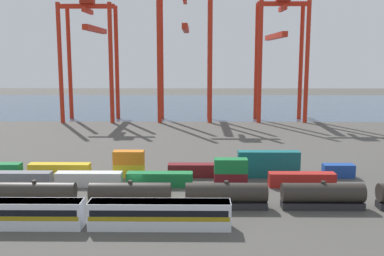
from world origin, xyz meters
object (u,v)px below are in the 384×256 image
at_px(gantry_crane_central, 185,40).
at_px(gantry_crane_east, 280,45).
at_px(shipping_container_4, 231,179).
at_px(shipping_container_9, 129,170).
at_px(gantry_crane_west, 90,44).
at_px(freight_tank_row, 226,195).
at_px(shipping_container_14, 338,171).
at_px(shipping_container_1, 19,179).
at_px(passenger_train, 86,213).

bearing_deg(gantry_crane_central, gantry_crane_east, 1.75).
bearing_deg(shipping_container_4, shipping_container_9, 161.36).
bearing_deg(shipping_container_4, gantry_crane_east, 74.67).
height_order(shipping_container_9, gantry_crane_central, gantry_crane_central).
relative_size(shipping_container_4, gantry_crane_east, 0.13).
height_order(shipping_container_4, gantry_crane_west, gantry_crane_west).
bearing_deg(gantry_crane_west, shipping_container_4, -62.57).
bearing_deg(gantry_crane_west, freight_tank_row, -66.22).
xyz_separation_m(shipping_container_14, gantry_crane_west, (-67.00, 80.52, 26.41)).
bearing_deg(shipping_container_4, shipping_container_14, 16.96).
distance_m(freight_tank_row, gantry_crane_east, 106.30).
bearing_deg(shipping_container_9, shipping_container_4, -18.64).
distance_m(freight_tank_row, shipping_container_14, 29.83).
relative_size(shipping_container_14, gantry_crane_central, 0.12).
height_order(freight_tank_row, shipping_container_14, freight_tank_row).
xyz_separation_m(shipping_container_1, gantry_crane_central, (28.53, 86.98, 27.88)).
height_order(shipping_container_4, gantry_crane_east, gantry_crane_east).
bearing_deg(shipping_container_9, freight_tank_row, -45.74).
xyz_separation_m(passenger_train, freight_tank_row, (20.06, 8.48, -0.04)).
bearing_deg(shipping_container_1, gantry_crane_west, 94.04).
relative_size(shipping_container_4, gantry_crane_west, 0.13).
distance_m(shipping_container_14, gantry_crane_east, 85.54).
bearing_deg(passenger_train, gantry_crane_east, 67.12).
bearing_deg(gantry_crane_west, gantry_crane_central, -0.31).
bearing_deg(gantry_crane_central, passenger_train, -95.89).
bearing_deg(gantry_crane_east, shipping_container_9, -118.29).
height_order(freight_tank_row, gantry_crane_central, gantry_crane_central).
bearing_deg(shipping_container_14, gantry_crane_west, 129.76).
bearing_deg(shipping_container_14, shipping_container_4, -163.04).
bearing_deg(gantry_crane_west, passenger_train, -77.62).
xyz_separation_m(shipping_container_4, gantry_crane_central, (-10.55, 86.98, 27.88)).
bearing_deg(shipping_container_4, gantry_crane_central, 96.92).
xyz_separation_m(shipping_container_14, gantry_crane_central, (-32.31, 80.34, 27.88)).
bearing_deg(shipping_container_9, shipping_container_1, -161.12).
bearing_deg(freight_tank_row, shipping_container_4, 82.49).
bearing_deg(passenger_train, shipping_container_14, 31.94).
relative_size(shipping_container_4, gantry_crane_central, 0.12).
xyz_separation_m(passenger_train, shipping_container_14, (43.39, 27.05, -0.84)).
distance_m(shipping_container_14, gantry_crane_central, 90.97).
relative_size(shipping_container_1, gantry_crane_east, 0.26).
xyz_separation_m(passenger_train, gantry_crane_east, (45.76, 108.45, 25.33)).
bearing_deg(freight_tank_row, gantry_crane_central, 95.19).
height_order(shipping_container_1, gantry_crane_east, gantry_crane_east).
bearing_deg(shipping_container_9, gantry_crane_east, 61.71).
xyz_separation_m(shipping_container_14, gantry_crane_east, (2.37, 81.40, 26.18)).
height_order(freight_tank_row, shipping_container_9, freight_tank_row).
distance_m(gantry_crane_west, gantry_crane_east, 69.38).
xyz_separation_m(shipping_container_1, shipping_container_14, (60.85, 6.64, 0.00)).
xyz_separation_m(shipping_container_4, shipping_container_14, (21.76, 6.64, 0.00)).
height_order(gantry_crane_west, gantry_crane_east, gantry_crane_east).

